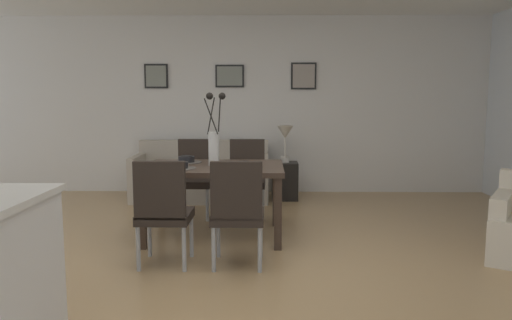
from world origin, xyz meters
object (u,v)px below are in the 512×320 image
at_px(dining_chair_near_left, 163,208).
at_px(bowl_near_right, 186,159).
at_px(dining_chair_far_right, 247,174).
at_px(bowl_far_left, 244,165).
at_px(bowl_near_left, 179,165).
at_px(framed_picture_center, 230,76).
at_px(framed_picture_left, 156,76).
at_px(dining_table, 214,174).
at_px(sofa, 202,179).
at_px(table_lamp, 285,136).
at_px(framed_picture_right, 304,76).
at_px(side_table, 285,181).
at_px(dining_chair_near_right, 194,174).
at_px(centerpiece_vase, 214,138).
at_px(dining_chair_far_left, 237,208).

distance_m(dining_chair_near_left, bowl_near_right, 1.18).
height_order(dining_chair_far_right, bowl_far_left, dining_chair_far_right).
xyz_separation_m(bowl_near_left, framed_picture_center, (0.32, 2.61, 0.95)).
xyz_separation_m(framed_picture_left, framed_picture_center, (1.09, -0.00, 0.00)).
xyz_separation_m(dining_table, bowl_near_left, (-0.32, -0.22, 0.13)).
relative_size(bowl_near_left, framed_picture_center, 0.40).
relative_size(dining_table, sofa, 0.75).
distance_m(dining_chair_far_right, table_lamp, 1.17).
distance_m(framed_picture_left, framed_picture_right, 2.17).
relative_size(side_table, table_lamp, 1.02).
relative_size(dining_table, side_table, 2.69).
bearing_deg(framed_picture_left, framed_picture_center, -0.00).
bearing_deg(dining_chair_near_left, dining_table, 69.97).
relative_size(side_table, framed_picture_center, 1.24).
xyz_separation_m(bowl_near_right, table_lamp, (1.11, 1.65, 0.11)).
bearing_deg(dining_chair_near_right, dining_table, -69.70).
bearing_deg(sofa, centerpiece_vase, -78.98).
relative_size(dining_chair_far_right, framed_picture_left, 2.59).
bearing_deg(dining_chair_far_right, dining_chair_far_left, -90.46).
bearing_deg(dining_chair_near_left, side_table, 67.91).
bearing_deg(dining_table, bowl_near_left, -144.75).
bearing_deg(framed_picture_left, table_lamp, -15.34).
relative_size(dining_chair_near_left, bowl_near_left, 5.41).
distance_m(side_table, framed_picture_center, 1.75).
height_order(centerpiece_vase, bowl_near_left, centerpiece_vase).
bearing_deg(sofa, bowl_near_left, -88.52).
xyz_separation_m(dining_chair_near_left, bowl_far_left, (0.65, 0.70, 0.27)).
distance_m(framed_picture_left, framed_picture_center, 1.09).
bearing_deg(framed_picture_center, framed_picture_right, -0.00).
bearing_deg(side_table, dining_chair_far_left, -100.33).
height_order(dining_chair_far_right, centerpiece_vase, centerpiece_vase).
bearing_deg(dining_chair_near_right, centerpiece_vase, -69.62).
bearing_deg(dining_chair_far_left, dining_chair_far_right, 89.54).
bearing_deg(bowl_near_left, bowl_near_right, 90.00).
xyz_separation_m(bowl_near_right, bowl_far_left, (0.63, -0.45, 0.00)).
distance_m(dining_chair_far_left, bowl_near_left, 0.97).
bearing_deg(framed_picture_right, dining_chair_near_left, -113.23).
bearing_deg(framed_picture_right, bowl_far_left, -106.43).
xyz_separation_m(sofa, framed_picture_left, (-0.72, 0.48, 1.45)).
bearing_deg(centerpiece_vase, sofa, 101.02).
relative_size(dining_table, bowl_far_left, 8.24).
height_order(dining_chair_near_right, bowl_near_left, dining_chair_near_right).
relative_size(bowl_near_left, side_table, 0.33).
xyz_separation_m(dining_chair_near_right, dining_chair_far_right, (0.63, 0.00, 0.00)).
distance_m(dining_chair_near_left, sofa, 2.84).
relative_size(dining_table, table_lamp, 2.75).
xyz_separation_m(dining_chair_near_right, table_lamp, (1.13, 0.99, 0.38)).
height_order(bowl_far_left, framed_picture_center, framed_picture_center).
height_order(framed_picture_center, framed_picture_right, framed_picture_right).
xyz_separation_m(dining_chair_near_left, framed_picture_center, (0.34, 3.31, 1.22)).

